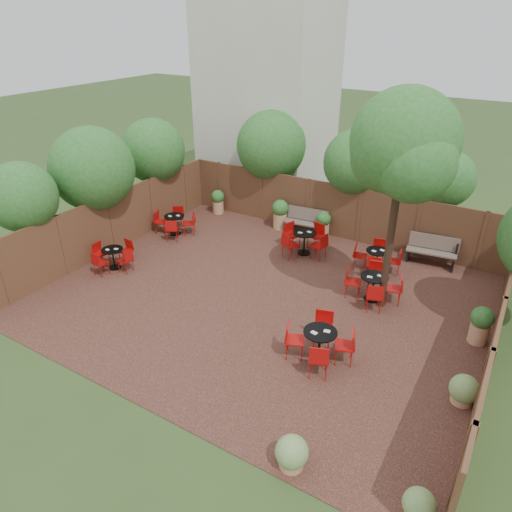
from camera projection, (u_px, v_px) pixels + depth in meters
The scene contains 13 objects.
ground at pixel (263, 298), 13.66m from camera, with size 80.00×80.00×0.00m, color #354F23.
courtyard_paving at pixel (263, 297), 13.66m from camera, with size 12.00×10.00×0.02m, color #341815.
fence_back at pixel (333, 210), 16.99m from camera, with size 12.00×0.08×2.00m, color #4E2F1C.
fence_left at pixel (111, 223), 15.95m from camera, with size 0.08×10.00×2.00m, color #4E2F1C.
fence_right at pixel (495, 335), 10.45m from camera, with size 0.08×10.00×2.00m, color #4E2F1C.
neighbour_building at pixel (268, 101), 19.93m from camera, with size 5.00×4.00×8.00m, color beige.
overhang_foliage at pixel (242, 169), 15.63m from camera, with size 15.63×10.57×2.75m.
courtyard_tree at pixel (403, 150), 11.23m from camera, with size 2.77×2.67×5.94m.
park_bench_left at pixel (306, 221), 17.33m from camera, with size 1.59×0.64×0.96m.
park_bench_right at pixel (432, 250), 15.25m from camera, with size 1.61×0.70×0.97m.
bistro_tables at pixel (280, 265), 14.45m from camera, with size 9.32×6.47×0.91m.
planters at pixel (308, 231), 16.41m from camera, with size 11.01×4.24×1.13m.
low_shrubs at pixel (392, 438), 8.76m from camera, with size 2.99×3.91×0.67m.
Camera 1 is at (5.79, -9.97, 7.43)m, focal length 32.93 mm.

